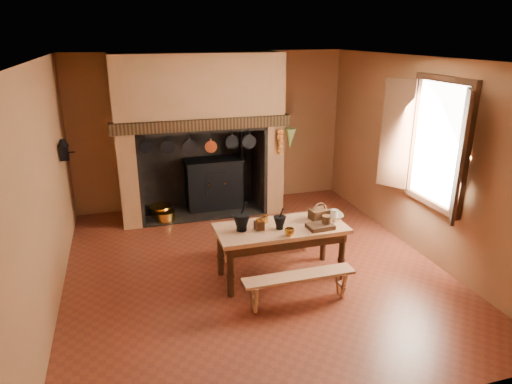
# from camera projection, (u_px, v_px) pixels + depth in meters

# --- Properties ---
(floor) EXTENTS (5.50, 5.50, 0.00)m
(floor) POSITION_uv_depth(u_px,v_px,m) (254.00, 268.00, 6.35)
(floor) COLOR #612717
(floor) RESTS_ON ground
(ceiling) EXTENTS (5.50, 5.50, 0.00)m
(ceiling) POSITION_uv_depth(u_px,v_px,m) (253.00, 59.00, 5.42)
(ceiling) COLOR silver
(ceiling) RESTS_ON back_wall
(back_wall) EXTENTS (5.00, 0.02, 2.80)m
(back_wall) POSITION_uv_depth(u_px,v_px,m) (212.00, 130.00, 8.37)
(back_wall) COLOR #93593B
(back_wall) RESTS_ON floor
(wall_left) EXTENTS (0.02, 5.50, 2.80)m
(wall_left) POSITION_uv_depth(u_px,v_px,m) (44.00, 190.00, 5.21)
(wall_left) COLOR #93593B
(wall_left) RESTS_ON floor
(wall_right) EXTENTS (0.02, 5.50, 2.80)m
(wall_right) POSITION_uv_depth(u_px,v_px,m) (420.00, 158.00, 6.56)
(wall_right) COLOR #93593B
(wall_right) RESTS_ON floor
(wall_front) EXTENTS (5.00, 0.02, 2.80)m
(wall_front) POSITION_uv_depth(u_px,v_px,m) (357.00, 274.00, 3.40)
(wall_front) COLOR #93593B
(wall_front) RESTS_ON floor
(chimney_breast) EXTENTS (2.95, 0.96, 2.80)m
(chimney_breast) POSITION_uv_depth(u_px,v_px,m) (199.00, 113.00, 7.76)
(chimney_breast) COLOR #93593B
(chimney_breast) RESTS_ON floor
(iron_range) EXTENTS (1.12, 0.55, 1.60)m
(iron_range) POSITION_uv_depth(u_px,v_px,m) (214.00, 183.00, 8.39)
(iron_range) COLOR black
(iron_range) RESTS_ON floor
(hearth_pans) EXTENTS (0.51, 0.62, 0.20)m
(hearth_pans) POSITION_uv_depth(u_px,v_px,m) (161.00, 213.00, 8.04)
(hearth_pans) COLOR gold
(hearth_pans) RESTS_ON floor
(hanging_pans) EXTENTS (1.92, 0.29, 0.27)m
(hanging_pans) POSITION_uv_depth(u_px,v_px,m) (203.00, 145.00, 7.44)
(hanging_pans) COLOR black
(hanging_pans) RESTS_ON chimney_breast
(onion_string) EXTENTS (0.12, 0.10, 0.46)m
(onion_string) POSITION_uv_depth(u_px,v_px,m) (280.00, 142.00, 7.80)
(onion_string) COLOR #B46121
(onion_string) RESTS_ON chimney_breast
(herb_bunch) EXTENTS (0.20, 0.20, 0.35)m
(herb_bunch) POSITION_uv_depth(u_px,v_px,m) (290.00, 138.00, 7.83)
(herb_bunch) COLOR #56642F
(herb_bunch) RESTS_ON chimney_breast
(window) EXTENTS (0.39, 1.75, 1.76)m
(window) POSITION_uv_depth(u_px,v_px,m) (431.00, 144.00, 6.06)
(window) COLOR white
(window) RESTS_ON wall_right
(wall_coffee_mill) EXTENTS (0.23, 0.16, 0.31)m
(wall_coffee_mill) POSITION_uv_depth(u_px,v_px,m) (63.00, 148.00, 6.60)
(wall_coffee_mill) COLOR black
(wall_coffee_mill) RESTS_ON wall_left
(work_table) EXTENTS (1.69, 0.75, 0.73)m
(work_table) POSITION_uv_depth(u_px,v_px,m) (281.00, 235.00, 5.93)
(work_table) COLOR tan
(work_table) RESTS_ON floor
(bench_front) EXTENTS (1.37, 0.24, 0.39)m
(bench_front) POSITION_uv_depth(u_px,v_px,m) (299.00, 282.00, 5.44)
(bench_front) COLOR tan
(bench_front) RESTS_ON floor
(bench_back) EXTENTS (1.48, 0.26, 0.42)m
(bench_back) POSITION_uv_depth(u_px,v_px,m) (265.00, 235.00, 6.63)
(bench_back) COLOR tan
(bench_back) RESTS_ON floor
(mortar_large) EXTENTS (0.23, 0.23, 0.39)m
(mortar_large) POSITION_uv_depth(u_px,v_px,m) (241.00, 221.00, 5.74)
(mortar_large) COLOR black
(mortar_large) RESTS_ON work_table
(mortar_small) EXTENTS (0.16, 0.16, 0.28)m
(mortar_small) POSITION_uv_depth(u_px,v_px,m) (280.00, 222.00, 5.80)
(mortar_small) COLOR black
(mortar_small) RESTS_ON work_table
(coffee_grinder) EXTENTS (0.15, 0.12, 0.17)m
(coffee_grinder) POSITION_uv_depth(u_px,v_px,m) (259.00, 225.00, 5.79)
(coffee_grinder) COLOR #371B11
(coffee_grinder) RESTS_ON work_table
(brass_mug_a) EXTENTS (0.09, 0.09, 0.08)m
(brass_mug_a) POSITION_uv_depth(u_px,v_px,m) (289.00, 233.00, 5.61)
(brass_mug_a) COLOR gold
(brass_mug_a) RESTS_ON work_table
(brass_mug_b) EXTENTS (0.11, 0.11, 0.10)m
(brass_mug_b) POSITION_uv_depth(u_px,v_px,m) (265.00, 219.00, 6.00)
(brass_mug_b) COLOR gold
(brass_mug_b) RESTS_ON work_table
(mixing_bowl) EXTENTS (0.34, 0.34, 0.07)m
(mixing_bowl) POSITION_uv_depth(u_px,v_px,m) (332.00, 216.00, 6.13)
(mixing_bowl) COLOR beige
(mixing_bowl) RESTS_ON work_table
(stoneware_crock) EXTENTS (0.14, 0.14, 0.16)m
(stoneware_crock) POSITION_uv_depth(u_px,v_px,m) (327.00, 221.00, 5.86)
(stoneware_crock) COLOR brown
(stoneware_crock) RESTS_ON work_table
(glass_jar) EXTENTS (0.09, 0.09, 0.16)m
(glass_jar) POSITION_uv_depth(u_px,v_px,m) (334.00, 215.00, 6.05)
(glass_jar) COLOR beige
(glass_jar) RESTS_ON work_table
(wicker_basket) EXTENTS (0.27, 0.21, 0.24)m
(wicker_basket) POSITION_uv_depth(u_px,v_px,m) (319.00, 214.00, 6.11)
(wicker_basket) COLOR #522B18
(wicker_basket) RESTS_ON work_table
(wooden_tray) EXTENTS (0.34, 0.26, 0.06)m
(wooden_tray) POSITION_uv_depth(u_px,v_px,m) (320.00, 226.00, 5.83)
(wooden_tray) COLOR #371B11
(wooden_tray) RESTS_ON work_table
(brass_cup) EXTENTS (0.14, 0.14, 0.10)m
(brass_cup) POSITION_uv_depth(u_px,v_px,m) (290.00, 232.00, 5.61)
(brass_cup) COLOR gold
(brass_cup) RESTS_ON work_table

